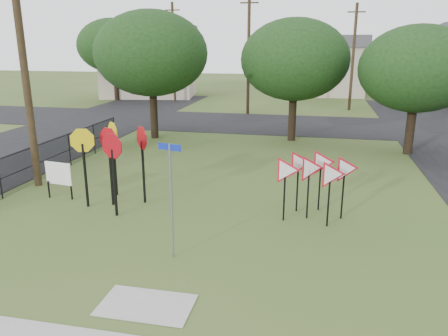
{
  "coord_description": "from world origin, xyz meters",
  "views": [
    {
      "loc": [
        3.35,
        -10.07,
        5.44
      ],
      "look_at": [
        0.56,
        3.0,
        1.6
      ],
      "focal_mm": 35.0,
      "sensor_mm": 36.0,
      "label": 1
    }
  ],
  "objects_px": {
    "street_name_sign": "(171,194)",
    "info_board": "(58,175)",
    "yield_sign_cluster": "(315,170)",
    "stop_sign_cluster": "(112,148)"
  },
  "relations": [
    {
      "from": "info_board",
      "to": "street_name_sign",
      "type": "bearing_deg",
      "value": -32.22
    },
    {
      "from": "street_name_sign",
      "to": "info_board",
      "type": "bearing_deg",
      "value": 147.78
    },
    {
      "from": "yield_sign_cluster",
      "to": "info_board",
      "type": "bearing_deg",
      "value": -179.22
    },
    {
      "from": "stop_sign_cluster",
      "to": "yield_sign_cluster",
      "type": "height_order",
      "value": "stop_sign_cluster"
    },
    {
      "from": "stop_sign_cluster",
      "to": "yield_sign_cluster",
      "type": "distance_m",
      "value": 6.74
    },
    {
      "from": "stop_sign_cluster",
      "to": "yield_sign_cluster",
      "type": "relative_size",
      "value": 1.02
    },
    {
      "from": "yield_sign_cluster",
      "to": "info_board",
      "type": "distance_m",
      "value": 8.98
    },
    {
      "from": "yield_sign_cluster",
      "to": "info_board",
      "type": "relative_size",
      "value": 1.98
    },
    {
      "from": "stop_sign_cluster",
      "to": "yield_sign_cluster",
      "type": "bearing_deg",
      "value": 2.19
    },
    {
      "from": "stop_sign_cluster",
      "to": "info_board",
      "type": "xyz_separation_m",
      "value": [
        -2.23,
        0.14,
        -1.11
      ]
    }
  ]
}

